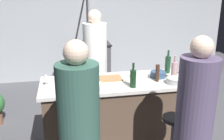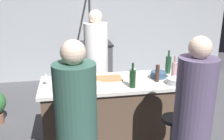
% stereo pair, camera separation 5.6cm
% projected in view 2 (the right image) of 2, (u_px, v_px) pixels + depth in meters
% --- Properties ---
extents(back_wall, '(6.40, 0.16, 2.60)m').
position_uv_depth(back_wall, '(90.00, 21.00, 5.68)').
color(back_wall, '#9EA3A8').
rests_on(back_wall, ground_plane).
extents(kitchen_island, '(1.80, 0.72, 0.90)m').
position_uv_depth(kitchen_island, '(114.00, 114.00, 3.26)').
color(kitchen_island, brown).
rests_on(kitchen_island, ground_plane).
extents(stove_range, '(0.80, 0.64, 0.89)m').
position_uv_depth(stove_range, '(93.00, 63.00, 5.56)').
color(stove_range, '#47474C').
rests_on(stove_range, ground_plane).
extents(chef, '(0.36, 0.36, 1.70)m').
position_uv_depth(chef, '(96.00, 70.00, 3.96)').
color(chef, white).
rests_on(chef, ground_plane).
extents(guest_right, '(0.34, 0.34, 1.62)m').
position_uv_depth(guest_right, '(191.00, 130.00, 2.33)').
color(guest_right, '#594C6B').
rests_on(guest_right, ground_plane).
extents(overhead_pot_rack, '(0.59, 1.55, 2.17)m').
position_uv_depth(overhead_pot_rack, '(91.00, 8.00, 4.69)').
color(overhead_pot_rack, gray).
rests_on(overhead_pot_rack, ground_plane).
extents(cutting_board, '(0.32, 0.22, 0.02)m').
position_uv_depth(cutting_board, '(109.00, 78.00, 3.21)').
color(cutting_board, '#997047').
rests_on(cutting_board, kitchen_island).
extents(pepper_mill, '(0.05, 0.05, 0.21)m').
position_uv_depth(pepper_mill, '(157.00, 73.00, 3.09)').
color(pepper_mill, '#382319').
rests_on(pepper_mill, kitchen_island).
extents(wine_bottle_green, '(0.07, 0.07, 0.31)m').
position_uv_depth(wine_bottle_green, '(168.00, 64.00, 3.40)').
color(wine_bottle_green, '#193D23').
rests_on(wine_bottle_green, kitchen_island).
extents(wine_bottle_dark, '(0.07, 0.07, 0.32)m').
position_uv_depth(wine_bottle_dark, '(79.00, 72.00, 3.06)').
color(wine_bottle_dark, black).
rests_on(wine_bottle_dark, kitchen_island).
extents(wine_bottle_rose, '(0.07, 0.07, 0.30)m').
position_uv_depth(wine_bottle_rose, '(174.00, 71.00, 3.16)').
color(wine_bottle_rose, '#B78C8E').
rests_on(wine_bottle_rose, kitchen_island).
extents(wine_bottle_red, '(0.07, 0.07, 0.29)m').
position_uv_depth(wine_bottle_red, '(133.00, 78.00, 2.91)').
color(wine_bottle_red, '#143319').
rests_on(wine_bottle_red, kitchen_island).
extents(wine_bottle_amber, '(0.07, 0.07, 0.31)m').
position_uv_depth(wine_bottle_amber, '(86.00, 74.00, 3.00)').
color(wine_bottle_amber, brown).
rests_on(wine_bottle_amber, kitchen_island).
extents(wine_glass_near_right_guest, '(0.07, 0.07, 0.15)m').
position_uv_depth(wine_glass_near_right_guest, '(46.00, 77.00, 2.98)').
color(wine_glass_near_right_guest, silver).
rests_on(wine_glass_near_right_guest, kitchen_island).
extents(wine_glass_near_left_guest, '(0.07, 0.07, 0.15)m').
position_uv_depth(wine_glass_near_left_guest, '(134.00, 70.00, 3.22)').
color(wine_glass_near_left_guest, silver).
rests_on(wine_glass_near_left_guest, kitchen_island).
extents(mixing_bowl_blue, '(0.20, 0.20, 0.08)m').
position_uv_depth(mixing_bowl_blue, '(158.00, 75.00, 3.26)').
color(mixing_bowl_blue, '#334C6B').
rests_on(mixing_bowl_blue, kitchen_island).
extents(mixing_bowl_steel, '(0.21, 0.21, 0.07)m').
position_uv_depth(mixing_bowl_steel, '(175.00, 81.00, 3.03)').
color(mixing_bowl_steel, '#B7B7BC').
rests_on(mixing_bowl_steel, kitchen_island).
extents(mixing_bowl_ceramic, '(0.16, 0.16, 0.08)m').
position_uv_depth(mixing_bowl_ceramic, '(94.00, 86.00, 2.86)').
color(mixing_bowl_ceramic, silver).
rests_on(mixing_bowl_ceramic, kitchen_island).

